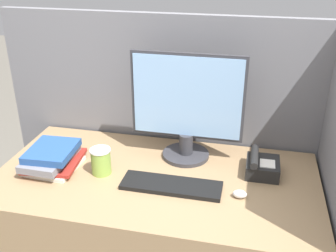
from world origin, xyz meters
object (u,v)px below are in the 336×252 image
object	(u,v)px
mouse	(240,194)
book_stack	(52,158)
coffee_cup	(101,161)
desk_telephone	(262,166)
keyboard	(171,185)
monitor	(187,110)

from	to	relation	value
mouse	book_stack	world-z (taller)	book_stack
coffee_cup	desk_telephone	size ratio (longest dim) A/B	0.70
keyboard	coffee_cup	xyz separation A→B (m)	(-0.34, 0.05, 0.05)
mouse	monitor	bearing A→B (deg)	133.73
book_stack	mouse	bearing A→B (deg)	-3.64
coffee_cup	monitor	bearing A→B (deg)	34.38
monitor	book_stack	bearing A→B (deg)	-158.11
keyboard	mouse	bearing A→B (deg)	-2.01
keyboard	desk_telephone	world-z (taller)	desk_telephone
monitor	mouse	xyz separation A→B (m)	(0.29, -0.30, -0.24)
book_stack	keyboard	bearing A→B (deg)	-4.46
mouse	desk_telephone	world-z (taller)	desk_telephone
monitor	keyboard	world-z (taller)	monitor
coffee_cup	desk_telephone	world-z (taller)	coffee_cup
keyboard	book_stack	size ratio (longest dim) A/B	1.47
desk_telephone	coffee_cup	bearing A→B (deg)	-167.73
coffee_cup	book_stack	world-z (taller)	coffee_cup
book_stack	desk_telephone	distance (m)	0.99
mouse	desk_telephone	xyz separation A→B (m)	(0.09, 0.21, 0.02)
coffee_cup	desk_telephone	xyz separation A→B (m)	(0.73, 0.16, -0.02)
monitor	keyboard	size ratio (longest dim) A/B	1.23
book_stack	desk_telephone	xyz separation A→B (m)	(0.98, 0.16, -0.01)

